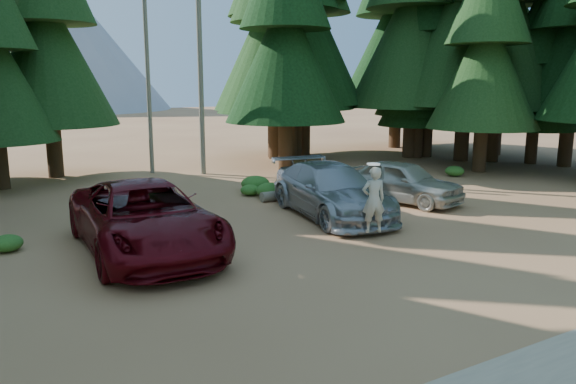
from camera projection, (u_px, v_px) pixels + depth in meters
name	position (u px, v px, depth m)	size (l,w,h in m)	color
ground	(394.00, 258.00, 13.90)	(160.00, 160.00, 0.00)	#986440
forest_belt_north	(184.00, 174.00, 26.60)	(36.00, 7.00, 22.00)	black
snag_front	(200.00, 43.00, 25.40)	(0.24, 0.24, 12.00)	slate
snag_back	(147.00, 66.00, 25.88)	(0.20, 0.20, 10.00)	slate
red_pickup	(145.00, 218.00, 14.24)	(2.98, 6.46, 1.79)	#58070E
silver_minivan_center	(331.00, 191.00, 18.12)	(2.35, 5.79, 1.68)	#A2A4AA
silver_minivan_right	(402.00, 181.00, 20.25)	(1.79, 4.46, 1.52)	beige
frisbee_player	(374.00, 199.00, 15.36)	(0.77, 0.62, 1.91)	beige
log_left	(134.00, 200.00, 19.98)	(0.28, 0.28, 3.97)	slate
log_mid	(330.00, 185.00, 23.02)	(0.27, 0.27, 3.33)	slate
log_right	(328.00, 190.00, 21.65)	(0.36, 0.36, 5.70)	slate
shrub_far_left	(141.00, 200.00, 19.55)	(0.90, 0.90, 0.49)	#2A631D
shrub_left	(96.00, 208.00, 18.25)	(0.90, 0.90, 0.50)	#2A631D
shrub_center_left	(255.00, 184.00, 22.28)	(1.14, 1.14, 0.62)	#2A631D
shrub_center_right	(250.00, 190.00, 21.52)	(0.75, 0.75, 0.41)	#2A631D
shrub_right	(270.00, 190.00, 21.04)	(1.05, 1.05, 0.58)	#2A631D
shrub_far_right	(324.00, 185.00, 22.28)	(0.99, 0.99, 0.54)	#2A631D
shrub_edge_west	(7.00, 243.00, 14.44)	(0.78, 0.78, 0.43)	#2A631D
shrub_edge_east	(455.00, 171.00, 25.86)	(0.86, 0.86, 0.47)	#2A631D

